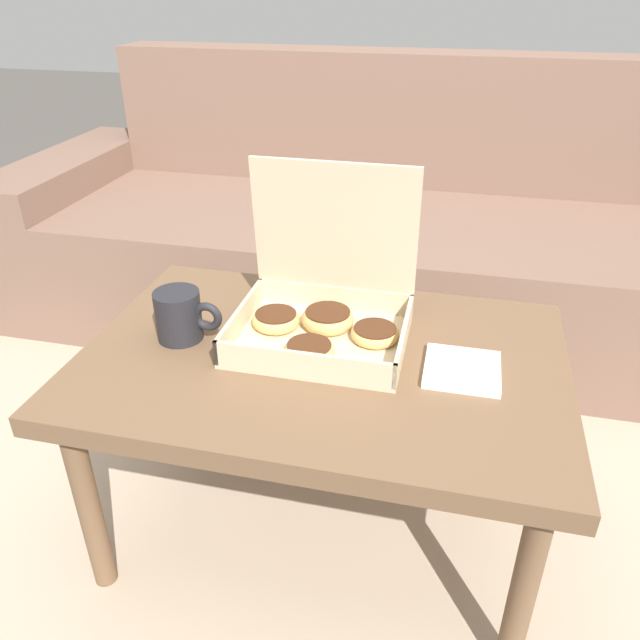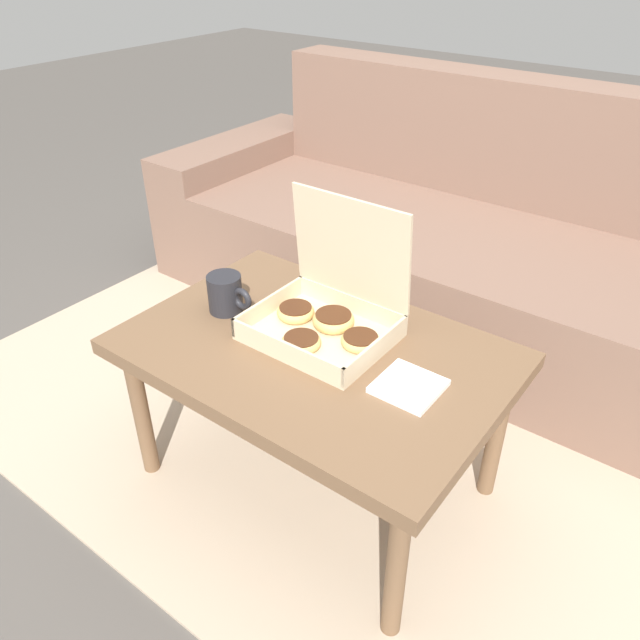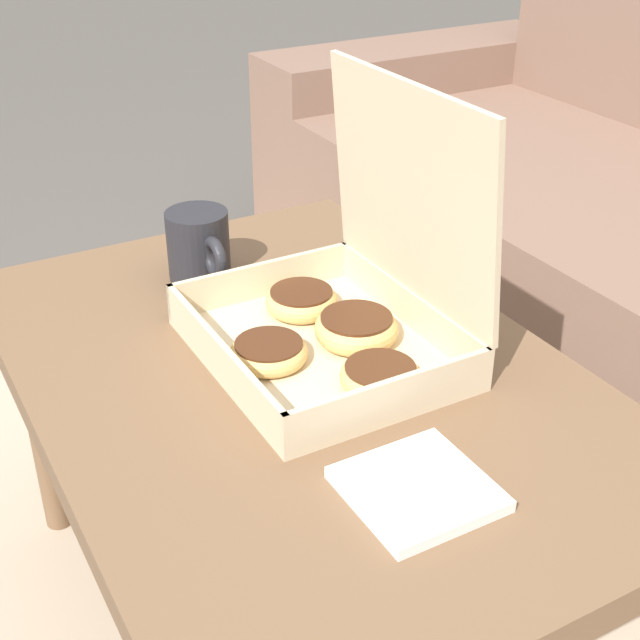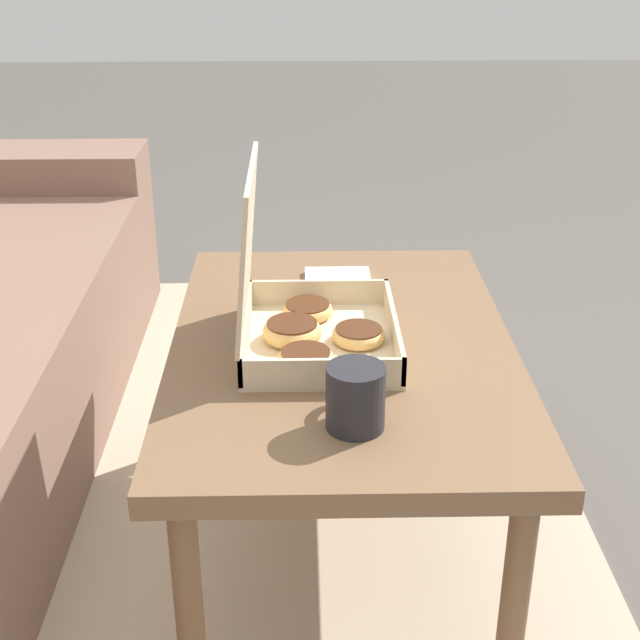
{
  "view_description": "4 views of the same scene",
  "coord_description": "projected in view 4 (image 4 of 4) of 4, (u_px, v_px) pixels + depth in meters",
  "views": [
    {
      "loc": [
        0.23,
        -1.17,
        1.11
      ],
      "look_at": [
        -0.01,
        -0.15,
        0.51
      ],
      "focal_mm": 35.0,
      "sensor_mm": 36.0,
      "label": 1
    },
    {
      "loc": [
        0.75,
        -1.16,
        1.33
      ],
      "look_at": [
        -0.01,
        -0.15,
        0.51
      ],
      "focal_mm": 35.0,
      "sensor_mm": 36.0,
      "label": 2
    },
    {
      "loc": [
        0.81,
        -0.61,
        1.05
      ],
      "look_at": [
        -0.01,
        -0.15,
        0.51
      ],
      "focal_mm": 50.0,
      "sensor_mm": 36.0,
      "label": 3
    },
    {
      "loc": [
        -1.44,
        -0.12,
        1.18
      ],
      "look_at": [
        -0.01,
        -0.15,
        0.51
      ],
      "focal_mm": 50.0,
      "sensor_mm": 36.0,
      "label": 4
    }
  ],
  "objects": [
    {
      "name": "ground_plane",
      "position": [
        245.0,
        546.0,
        1.8
      ],
      "size": [
        12.0,
        12.0,
        0.0
      ],
      "primitive_type": "plane",
      "color": "#514C47"
    },
    {
      "name": "area_rug",
      "position": [
        96.0,
        546.0,
        1.79
      ],
      "size": [
        2.7,
        2.03,
        0.01
      ],
      "primitive_type": "cube",
      "color": "tan",
      "rests_on": "ground_plane"
    },
    {
      "name": "coffee_table",
      "position": [
        342.0,
        365.0,
        1.63
      ],
      "size": [
        0.91,
        0.62,
        0.46
      ],
      "color": "brown",
      "rests_on": "ground_plane"
    },
    {
      "name": "pastry_box",
      "position": [
        302.0,
        317.0,
        1.57
      ],
      "size": [
        0.33,
        0.28,
        0.33
      ],
      "color": "beige",
      "rests_on": "coffee_table"
    },
    {
      "name": "coffee_mug",
      "position": [
        355.0,
        396.0,
        1.33
      ],
      "size": [
        0.14,
        0.09,
        0.1
      ],
      "color": "#232328",
      "rests_on": "coffee_table"
    },
    {
      "name": "napkin_stack",
      "position": [
        338.0,
        282.0,
        1.84
      ],
      "size": [
        0.14,
        0.14,
        0.01
      ],
      "color": "white",
      "rests_on": "coffee_table"
    }
  ]
}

